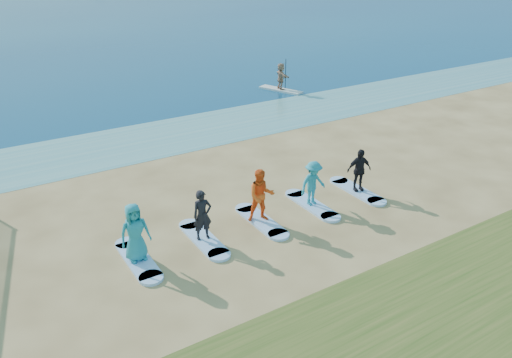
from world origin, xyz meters
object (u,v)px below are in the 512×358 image
paddleboard (281,90)px  surfboard_0 (138,260)px  student_3 (313,183)px  student_4 (359,170)px  surfboard_3 (312,205)px  surfboard_1 (204,239)px  student_2 (261,196)px  surfboard_4 (357,191)px  student_0 (135,232)px  student_1 (202,215)px  surfboard_2 (261,221)px  paddleboarder (281,76)px

paddleboard → surfboard_0: size_ratio=1.36×
student_3 → student_4: size_ratio=1.00×
surfboard_0 → surfboard_3: (6.50, 0.00, 0.00)m
surfboard_1 → student_2: bearing=0.0°
surfboard_4 → student_4: (0.00, 0.00, 0.87)m
paddleboard → student_0: 19.88m
student_1 → student_3: bearing=7.7°
surfboard_4 → student_1: bearing=180.0°
student_0 → student_1: 2.17m
student_3 → student_4: bearing=-4.1°
surfboard_0 → surfboard_2: size_ratio=1.00×
surfboard_1 → student_1: student_1 is taller
paddleboard → student_3: 15.77m
student_1 → student_4: 6.50m
student_2 → surfboard_3: bearing=22.3°
student_1 → surfboard_2: (2.17, 0.00, -0.87)m
surfboard_1 → student_3: 4.42m
surfboard_2 → student_4: size_ratio=1.34×
surfboard_1 → surfboard_4: size_ratio=1.00×
surfboard_1 → student_2: size_ratio=1.20×
surfboard_0 → student_1: 2.34m
student_0 → student_3: size_ratio=1.10×
paddleboarder → student_2: 16.95m
student_3 → student_4: student_3 is taller
student_0 → student_4: (8.67, 0.00, -0.08)m
paddleboarder → student_1: bearing=148.0°
paddleboarder → surfboard_2: size_ratio=0.76×
surfboard_2 → student_3: student_3 is taller
surfboard_2 → surfboard_4: (4.34, 0.00, 0.00)m
surfboard_2 → student_2: 0.97m
student_2 → student_1: bearing=-157.7°
student_1 → student_2: size_ratio=0.90×
student_1 → surfboard_2: bearing=7.7°
paddleboarder → surfboard_0: 19.88m
surfboard_1 → surfboard_3: same height
surfboard_2 → surfboard_3: 2.17m
surfboard_0 → student_1: student_1 is taller
surfboard_0 → surfboard_3: same height
student_3 → student_4: (2.17, 0.00, -0.00)m
surfboard_3 → surfboard_4: bearing=0.0°
student_1 → paddleboard: bearing=55.4°
paddleboard → surfboard_4: bearing=-134.0°
surfboard_1 → student_3: bearing=0.0°
surfboard_3 → student_1: bearing=180.0°
surfboard_1 → student_4: 6.56m
student_4 → surfboard_4: bearing=0.0°
paddleboarder → student_4: 14.77m
student_3 → surfboard_4: size_ratio=0.75×
student_0 → surfboard_2: bearing=0.1°
surfboard_0 → student_2: bearing=0.0°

